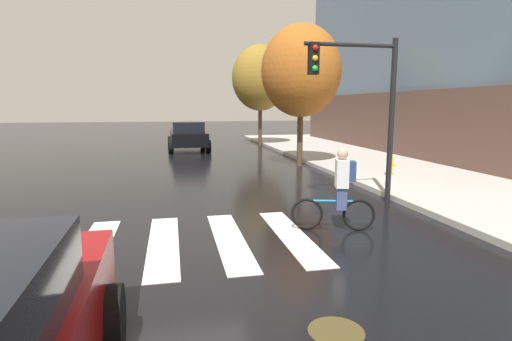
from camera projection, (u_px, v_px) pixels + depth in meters
ground_plane at (188, 243)px, 7.51m from camera, size 120.00×120.00×0.00m
crosswalk_stripes at (164, 244)px, 7.42m from camera, size 5.46×3.43×0.01m
manhole_cover at (336, 331)px, 4.55m from camera, size 0.64×0.64×0.01m
sedan_mid at (188, 135)px, 23.14m from camera, size 2.32×4.80×1.64m
cyclist at (340, 190)px, 8.13m from camera, size 1.66×0.52×1.69m
traffic_light_near at (363, 92)px, 10.17m from camera, size 2.47×0.28×4.20m
fire_hydrant at (390, 164)px, 13.85m from camera, size 0.33×0.22×0.78m
street_tree_near at (301, 71)px, 16.53m from camera, size 3.27×3.27×5.82m
street_tree_mid at (260, 78)px, 25.12m from camera, size 3.53×3.53×6.27m
corner_building at (512, 43)px, 22.99m from camera, size 16.83×20.28×12.18m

